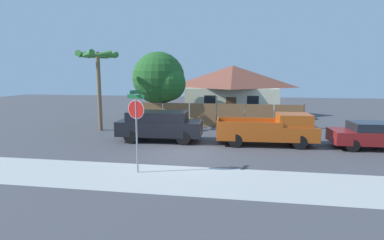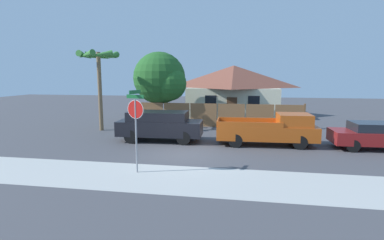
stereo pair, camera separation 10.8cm
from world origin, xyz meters
TOP-DOWN VIEW (x-y plane):
  - ground_plane at (0.00, 0.00)m, footprint 80.00×80.00m
  - sidewalk_strip at (0.00, -3.60)m, footprint 36.00×3.20m
  - wooden_fence at (0.99, 8.22)m, footprint 12.79×0.12m
  - house at (1.94, 15.46)m, footprint 9.04×7.15m
  - oak_tree at (-3.60, 9.10)m, footprint 4.41×4.20m
  - palm_tree at (-7.09, 5.44)m, footprint 2.76×2.97m
  - red_suv at (-1.98, 2.71)m, footprint 5.06×2.08m
  - orange_pickup at (4.48, 2.72)m, footprint 5.57×2.06m
  - parked_sedan at (9.84, 2.71)m, footprint 4.43×2.01m
  - stop_sign at (-1.31, -3.10)m, footprint 0.79×0.71m

SIDE VIEW (x-z plane):
  - ground_plane at x=0.00m, z-range 0.00..0.00m
  - sidewalk_strip at x=0.00m, z-range 0.00..0.01m
  - parked_sedan at x=9.84m, z-range 0.03..1.48m
  - orange_pickup at x=4.48m, z-range -0.02..1.79m
  - wooden_fence at x=0.99m, z-range -0.05..1.84m
  - red_suv at x=-1.98m, z-range 0.09..1.89m
  - stop_sign at x=-1.31m, z-range 0.59..3.95m
  - house at x=1.94m, z-range 0.09..4.95m
  - oak_tree at x=-3.60m, z-range 0.70..6.48m
  - palm_tree at x=-7.09m, z-range 2.01..7.62m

